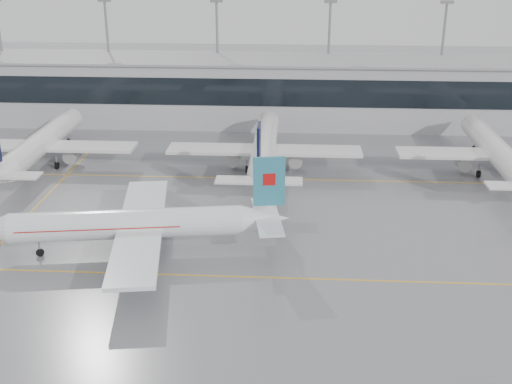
{
  "coord_description": "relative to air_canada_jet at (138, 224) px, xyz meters",
  "views": [
    {
      "loc": [
        4.28,
        -60.0,
        33.72
      ],
      "look_at": [
        0.0,
        12.0,
        5.0
      ],
      "focal_mm": 45.0,
      "sensor_mm": 36.0,
      "label": 1
    }
  ],
  "objects": [
    {
      "name": "light_masts",
      "position": [
        12.93,
        62.91,
        9.84
      ],
      "size": [
        156.4,
        1.0,
        22.6
      ],
      "color": "gray",
      "rests_on": "ground"
    },
    {
      "name": "taxi_line_cross",
      "position": [
        -17.07,
        9.91,
        -3.5
      ],
      "size": [
        0.25,
        60.0,
        0.01
      ],
      "primitive_type": "cube",
      "color": "gold",
      "rests_on": "ground"
    },
    {
      "name": "terminal_roof",
      "position": [
        12.93,
        56.91,
        8.7
      ],
      "size": [
        182.0,
        16.0,
        0.4
      ],
      "primitive_type": "cube",
      "color": "gray",
      "rests_on": "ground"
    },
    {
      "name": "ground",
      "position": [
        12.93,
        -5.09,
        -3.5
      ],
      "size": [
        320.0,
        320.0,
        0.0
      ],
      "primitive_type": "plane",
      "color": "slate",
      "rests_on": "ground"
    },
    {
      "name": "air_canada_jet",
      "position": [
        0.0,
        0.0,
        0.0
      ],
      "size": [
        35.59,
        28.47,
        11.09
      ],
      "rotation": [
        0.0,
        0.0,
        3.29
      ],
      "color": "white",
      "rests_on": "ground"
    },
    {
      "name": "parked_jet_d",
      "position": [
        47.93,
        28.6,
        0.21
      ],
      "size": [
        29.64,
        36.96,
        11.72
      ],
      "rotation": [
        0.0,
        0.0,
        1.57
      ],
      "color": "silver",
      "rests_on": "ground"
    },
    {
      "name": "terminal",
      "position": [
        12.93,
        56.91,
        2.5
      ],
      "size": [
        180.0,
        15.0,
        12.0
      ],
      "primitive_type": "cube",
      "color": "#A7A7AB",
      "rests_on": "ground"
    },
    {
      "name": "taxi_line_main",
      "position": [
        12.93,
        -5.09,
        -3.5
      ],
      "size": [
        120.0,
        0.25,
        0.01
      ],
      "primitive_type": "cube",
      "color": "gold",
      "rests_on": "ground"
    },
    {
      "name": "parked_jet_b",
      "position": [
        -22.07,
        28.6,
        0.21
      ],
      "size": [
        29.64,
        36.96,
        11.72
      ],
      "rotation": [
        0.0,
        0.0,
        1.57
      ],
      "color": "silver",
      "rests_on": "ground"
    },
    {
      "name": "parked_jet_c",
      "position": [
        12.93,
        28.6,
        0.21
      ],
      "size": [
        29.64,
        36.96,
        11.72
      ],
      "rotation": [
        0.0,
        0.0,
        1.57
      ],
      "color": "silver",
      "rests_on": "ground"
    },
    {
      "name": "taxi_line_north",
      "position": [
        12.93,
        24.91,
        -3.5
      ],
      "size": [
        120.0,
        0.25,
        0.01
      ],
      "primitive_type": "cube",
      "color": "gold",
      "rests_on": "ground"
    },
    {
      "name": "terminal_glass",
      "position": [
        12.93,
        49.36,
        4.0
      ],
      "size": [
        180.0,
        0.2,
        5.0
      ],
      "primitive_type": "cube",
      "color": "black",
      "rests_on": "ground"
    }
  ]
}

